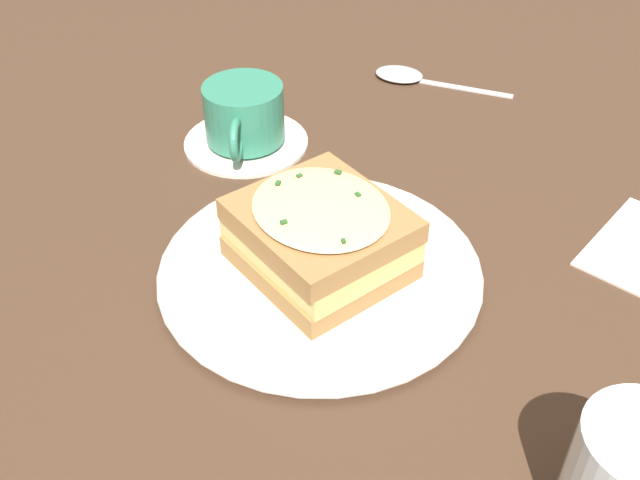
% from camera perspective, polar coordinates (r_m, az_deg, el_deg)
% --- Properties ---
extents(ground_plane, '(2.40, 2.40, 0.00)m').
position_cam_1_polar(ground_plane, '(0.60, 2.71, -3.42)').
color(ground_plane, '#473021').
extents(dinner_plate, '(0.26, 0.26, 0.01)m').
position_cam_1_polar(dinner_plate, '(0.60, 0.00, -2.33)').
color(dinner_plate, silver).
rests_on(dinner_plate, ground_plane).
extents(sandwich, '(0.16, 0.15, 0.06)m').
position_cam_1_polar(sandwich, '(0.58, 0.02, 0.30)').
color(sandwich, '#A37542').
rests_on(sandwich, dinner_plate).
extents(teacup_with_saucer, '(0.13, 0.13, 0.06)m').
position_cam_1_polar(teacup_with_saucer, '(0.76, -5.79, 9.11)').
color(teacup_with_saucer, silver).
rests_on(teacup_with_saucer, ground_plane).
extents(spoon, '(0.16, 0.05, 0.01)m').
position_cam_1_polar(spoon, '(0.89, 6.65, 12.32)').
color(spoon, silver).
rests_on(spoon, ground_plane).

